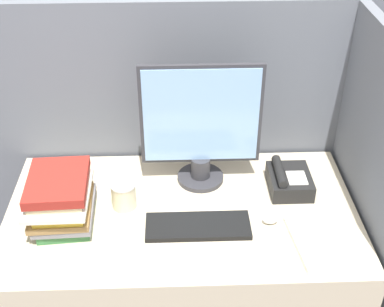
{
  "coord_description": "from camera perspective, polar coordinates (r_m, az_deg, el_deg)",
  "views": [
    {
      "loc": [
        -0.02,
        -1.2,
        2.1
      ],
      "look_at": [
        0.04,
        0.42,
        1.0
      ],
      "focal_mm": 50.0,
      "sensor_mm": 36.0,
      "label": 1
    }
  ],
  "objects": [
    {
      "name": "mouse",
      "position": [
        2.03,
        8.34,
        -6.96
      ],
      "size": [
        0.06,
        0.04,
        0.04
      ],
      "color": "silver",
      "rests_on": "desk"
    },
    {
      "name": "cubicle_panel_right",
      "position": [
        2.25,
        17.53,
        -5.62
      ],
      "size": [
        0.04,
        0.83,
        1.45
      ],
      "color": "slate",
      "rests_on": "ground_plane"
    },
    {
      "name": "book_stack",
      "position": [
        2.03,
        -13.76,
        -4.82
      ],
      "size": [
        0.23,
        0.32,
        0.2
      ],
      "color": "#38723F",
      "rests_on": "desk"
    },
    {
      "name": "monitor",
      "position": [
        2.1,
        0.96,
        2.68
      ],
      "size": [
        0.48,
        0.19,
        0.52
      ],
      "color": "#333338",
      "rests_on": "desk"
    },
    {
      "name": "desk",
      "position": [
        2.34,
        -1.0,
        -13.24
      ],
      "size": [
        1.35,
        0.77,
        0.76
      ],
      "color": "beige",
      "rests_on": "ground_plane"
    },
    {
      "name": "paper_pile",
      "position": [
        1.99,
        13.69,
        -9.12
      ],
      "size": [
        0.23,
        0.3,
        0.02
      ],
      "color": "white",
      "rests_on": "desk"
    },
    {
      "name": "desk_telephone",
      "position": [
        2.19,
        10.27,
        -2.86
      ],
      "size": [
        0.17,
        0.2,
        0.11
      ],
      "color": "black",
      "rests_on": "desk"
    },
    {
      "name": "cubicle_panel_rear",
      "position": [
        2.43,
        -1.31,
        -0.38
      ],
      "size": [
        1.75,
        0.04,
        1.45
      ],
      "color": "slate",
      "rests_on": "ground_plane"
    },
    {
      "name": "coffee_cup",
      "position": [
        2.08,
        -7.29,
        -4.4
      ],
      "size": [
        0.1,
        0.1,
        0.11
      ],
      "color": "beige",
      "rests_on": "desk"
    },
    {
      "name": "keyboard",
      "position": [
        1.99,
        0.64,
        -7.76
      ],
      "size": [
        0.39,
        0.15,
        0.02
      ],
      "color": "black",
      "rests_on": "desk"
    }
  ]
}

